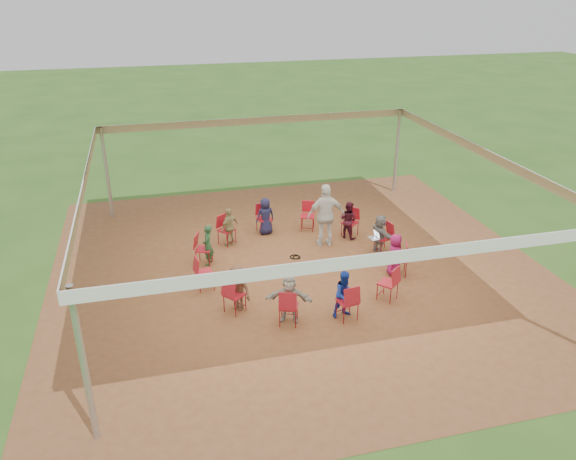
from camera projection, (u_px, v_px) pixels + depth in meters
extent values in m
plane|color=#2E581B|center=(300.00, 269.00, 15.19)|extent=(80.00, 80.00, 0.00)
plane|color=brown|center=(300.00, 269.00, 15.19)|extent=(13.00, 13.00, 0.00)
cylinder|color=#B2B2B7|center=(84.00, 366.00, 9.03)|extent=(0.12, 0.12, 3.00)
cylinder|color=#B2B2B7|center=(107.00, 174.00, 17.85)|extent=(0.12, 0.12, 3.00)
cylinder|color=#B2B2B7|center=(397.00, 152.00, 20.12)|extent=(0.12, 0.12, 3.00)
plane|color=white|center=(301.00, 163.00, 13.96)|extent=(10.30, 10.30, 0.00)
cube|color=white|center=(382.00, 259.00, 9.46)|extent=(10.30, 0.03, 0.24)
cube|color=white|center=(259.00, 121.00, 18.55)|extent=(10.30, 0.03, 0.24)
cube|color=white|center=(84.00, 185.00, 12.84)|extent=(0.03, 10.30, 0.24)
cube|color=white|center=(484.00, 153.00, 15.17)|extent=(0.03, 10.30, 0.24)
imported|color=slate|center=(380.00, 234.00, 15.86)|extent=(0.56, 1.12, 1.15)
imported|color=#41121F|center=(348.00, 220.00, 16.79)|extent=(0.60, 0.64, 1.15)
imported|color=#191A3B|center=(265.00, 216.00, 17.05)|extent=(0.61, 0.40, 1.15)
imported|color=tan|center=(230.00, 227.00, 16.31)|extent=(0.74, 0.69, 1.15)
imported|color=#234C2A|center=(208.00, 245.00, 15.21)|extent=(0.41, 0.49, 1.15)
imported|color=brown|center=(238.00, 288.00, 13.12)|extent=(0.76, 0.81, 1.15)
imported|color=#ABA598|center=(289.00, 299.00, 12.68)|extent=(1.14, 0.76, 1.15)
imported|color=#1634A6|center=(345.00, 294.00, 12.86)|extent=(0.60, 0.41, 1.15)
imported|color=#901554|center=(395.00, 255.00, 14.69)|extent=(0.50, 0.64, 1.15)
imported|color=silver|center=(326.00, 215.00, 16.15)|extent=(1.14, 0.64, 1.89)
torus|color=black|center=(295.00, 257.00, 15.81)|extent=(0.33, 0.33, 0.03)
torus|color=black|center=(297.00, 257.00, 15.78)|extent=(0.26, 0.26, 0.03)
cube|color=#B7B7BC|center=(373.00, 238.00, 15.82)|extent=(0.26, 0.34, 0.01)
cube|color=#B7B7BC|center=(377.00, 234.00, 15.81)|extent=(0.11, 0.31, 0.20)
cube|color=#CCE0FF|center=(377.00, 234.00, 15.81)|extent=(0.09, 0.27, 0.17)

